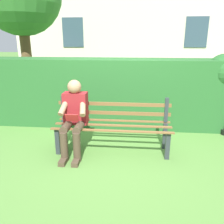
# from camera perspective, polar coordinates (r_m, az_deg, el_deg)

# --- Properties ---
(ground) EXTENTS (60.00, 60.00, 0.00)m
(ground) POSITION_cam_1_polar(r_m,az_deg,el_deg) (3.99, 0.14, -9.50)
(ground) COLOR #517F38
(park_bench) EXTENTS (1.92, 0.54, 0.89)m
(park_bench) POSITION_cam_1_polar(r_m,az_deg,el_deg) (3.88, 0.25, -3.15)
(park_bench) COLOR #2D3338
(park_bench) RESTS_ON ground
(person_seated) EXTENTS (0.44, 0.73, 1.20)m
(person_seated) POSITION_cam_1_polar(r_m,az_deg,el_deg) (3.75, -9.31, -0.90)
(person_seated) COLOR maroon
(person_seated) RESTS_ON ground
(hedge_backdrop) EXTENTS (6.35, 0.83, 1.55)m
(hedge_backdrop) POSITION_cam_1_polar(r_m,az_deg,el_deg) (4.97, 3.97, 5.08)
(hedge_backdrop) COLOR #265B28
(hedge_backdrop) RESTS_ON ground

